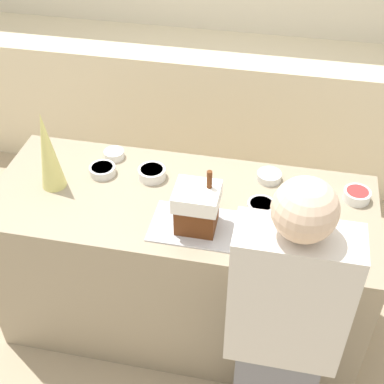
{
  "coord_description": "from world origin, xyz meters",
  "views": [
    {
      "loc": [
        0.45,
        -1.91,
        2.62
      ],
      "look_at": [
        0.06,
        0.0,
        0.98
      ],
      "focal_mm": 50.0,
      "sensor_mm": 36.0,
      "label": 1
    }
  ],
  "objects": [
    {
      "name": "candy_bowl_near_tray_right",
      "position": [
        0.64,
        0.15,
        0.95
      ],
      "size": [
        0.12,
        0.12,
        0.05
      ],
      "color": "white",
      "rests_on": "kitchen_island"
    },
    {
      "name": "candy_bowl_front_corner",
      "position": [
        -0.42,
        0.27,
        0.94
      ],
      "size": [
        0.11,
        0.11,
        0.04
      ],
      "color": "white",
      "rests_on": "kitchen_island"
    },
    {
      "name": "candy_bowl_far_left",
      "position": [
        -0.18,
        0.14,
        0.95
      ],
      "size": [
        0.14,
        0.14,
        0.05
      ],
      "color": "white",
      "rests_on": "kitchen_island"
    },
    {
      "name": "back_cabinet_block",
      "position": [
        0.0,
        1.64,
        0.48
      ],
      "size": [
        6.0,
        0.6,
        0.95
      ],
      "color": "beige",
      "rests_on": "ground_plane"
    },
    {
      "name": "baking_tray",
      "position": [
        0.11,
        -0.17,
        0.93
      ],
      "size": [
        0.42,
        0.27,
        0.01
      ],
      "color": "silver",
      "rests_on": "kitchen_island"
    },
    {
      "name": "gingerbread_house",
      "position": [
        0.11,
        -0.17,
        1.04
      ],
      "size": [
        0.2,
        0.18,
        0.3
      ],
      "color": "#5B2D14",
      "rests_on": "baking_tray"
    },
    {
      "name": "candy_bowl_center_rear",
      "position": [
        0.41,
        0.25,
        0.94
      ],
      "size": [
        0.12,
        0.12,
        0.04
      ],
      "color": "silver",
      "rests_on": "kitchen_island"
    },
    {
      "name": "candy_bowl_beside_tree",
      "position": [
        0.83,
        0.18,
        0.95
      ],
      "size": [
        0.13,
        0.13,
        0.05
      ],
      "color": "white",
      "rests_on": "kitchen_island"
    },
    {
      "name": "decorative_tree",
      "position": [
        -0.65,
        -0.01,
        1.13
      ],
      "size": [
        0.12,
        0.12,
        0.42
      ],
      "color": "#DBD675",
      "rests_on": "kitchen_island"
    },
    {
      "name": "person",
      "position": [
        0.54,
        -0.64,
        0.84
      ],
      "size": [
        0.43,
        0.53,
        1.63
      ],
      "color": "slate",
      "rests_on": "ground_plane"
    },
    {
      "name": "ground_plane",
      "position": [
        0.0,
        0.0,
        0.0
      ],
      "size": [
        12.0,
        12.0,
        0.0
      ],
      "primitive_type": "plane",
      "color": "tan"
    },
    {
      "name": "kitchen_island",
      "position": [
        0.0,
        0.0,
        0.46
      ],
      "size": [
        1.9,
        0.76,
        0.92
      ],
      "color": "gray",
      "rests_on": "ground_plane"
    },
    {
      "name": "candy_bowl_far_right",
      "position": [
        -0.44,
        0.12,
        0.95
      ],
      "size": [
        0.13,
        0.13,
        0.04
      ],
      "color": "silver",
      "rests_on": "kitchen_island"
    },
    {
      "name": "candy_bowl_behind_tray",
      "position": [
        0.39,
        0.01,
        0.94
      ],
      "size": [
        0.13,
        0.13,
        0.04
      ],
      "color": "silver",
      "rests_on": "kitchen_island"
    }
  ]
}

